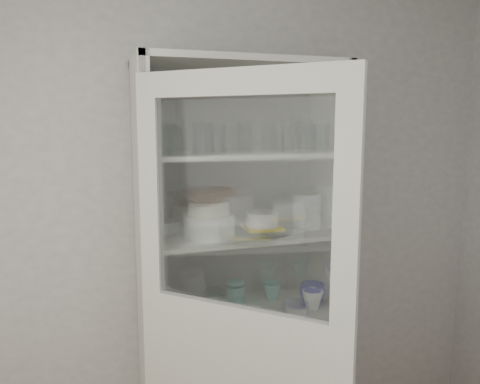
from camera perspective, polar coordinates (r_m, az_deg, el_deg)
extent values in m
cube|color=#A6A6A6|center=(2.51, -5.95, -3.18)|extent=(3.60, 0.02, 2.60)
cube|color=#B8B8B8|center=(2.32, -11.70, -10.71)|extent=(0.03, 0.45, 2.10)
cube|color=#B8B8B8|center=(2.59, 10.36, -8.57)|extent=(0.03, 0.45, 2.10)
cube|color=gray|center=(2.60, -1.44, -8.38)|extent=(1.00, 0.03, 2.10)
cube|color=#B8B8B8|center=(2.31, 0.00, 15.46)|extent=(1.00, 0.45, 0.03)
cube|color=silver|center=(2.65, 0.11, -22.28)|extent=(0.94, 0.42, 0.02)
cube|color=silver|center=(2.47, 0.11, -14.28)|extent=(0.94, 0.42, 0.02)
cube|color=silver|center=(2.34, 0.11, -5.21)|extent=(0.94, 0.42, 0.02)
cube|color=silver|center=(2.28, 0.12, 4.60)|extent=(0.94, 0.42, 0.02)
cube|color=#B8B8B8|center=(1.73, -0.10, 13.31)|extent=(0.67, 0.66, 0.10)
cube|color=#B8B8B8|center=(1.96, -10.76, -0.60)|extent=(0.09, 0.09, 0.80)
cube|color=#B8B8B8|center=(1.61, 12.91, -2.60)|extent=(0.09, 0.09, 0.80)
cube|color=silver|center=(1.75, -0.09, -1.54)|extent=(0.53, 0.51, 0.78)
cylinder|color=silver|center=(2.04, -9.66, 6.43)|extent=(0.08, 0.08, 0.15)
cylinder|color=silver|center=(2.05, -7.96, 6.14)|extent=(0.06, 0.06, 0.12)
cylinder|color=silver|center=(2.08, -4.78, 6.59)|extent=(0.09, 0.09, 0.15)
cylinder|color=silver|center=(2.13, -2.65, 6.49)|extent=(0.08, 0.08, 0.14)
cylinder|color=silver|center=(2.26, 7.97, 6.54)|extent=(0.08, 0.08, 0.14)
cylinder|color=silver|center=(2.30, 9.92, 6.70)|extent=(0.09, 0.09, 0.15)
cylinder|color=silver|center=(2.31, 9.71, 6.35)|extent=(0.07, 0.07, 0.12)
cylinder|color=silver|center=(2.20, -10.29, 6.44)|extent=(0.07, 0.07, 0.14)
cylinder|color=silver|center=(2.19, -8.50, 6.43)|extent=(0.09, 0.09, 0.14)
cylinder|color=silver|center=(2.27, 0.49, 6.66)|extent=(0.09, 0.09, 0.14)
cylinder|color=silver|center=(2.24, -2.62, 6.40)|extent=(0.07, 0.07, 0.12)
cylinder|color=silver|center=(2.37, 4.65, 6.70)|extent=(0.07, 0.07, 0.14)
cylinder|color=white|center=(2.25, -3.79, -4.05)|extent=(0.25, 0.25, 0.11)
cylinder|color=white|center=(2.40, -9.42, -4.05)|extent=(0.19, 0.19, 0.06)
cylinder|color=beige|center=(2.23, -3.81, -1.88)|extent=(0.22, 0.22, 0.06)
imported|color=#51331E|center=(2.22, -3.83, -0.38)|extent=(0.25, 0.25, 0.06)
cylinder|color=silver|center=(2.35, 2.69, -4.66)|extent=(0.33, 0.33, 0.02)
cube|color=yellow|center=(2.35, 2.69, -4.30)|extent=(0.20, 0.20, 0.01)
cylinder|color=white|center=(2.34, 2.70, -3.29)|extent=(0.17, 0.17, 0.07)
cylinder|color=silver|center=(2.46, 8.10, -2.24)|extent=(0.15, 0.15, 0.18)
imported|color=#111293|center=(2.54, 8.82, -12.15)|extent=(0.18, 0.18, 0.11)
imported|color=teal|center=(2.57, 3.93, -11.95)|extent=(0.13, 0.13, 0.09)
imported|color=white|center=(2.48, 8.83, -12.80)|extent=(0.13, 0.13, 0.10)
cylinder|color=teal|center=(2.50, -0.55, -12.45)|extent=(0.10, 0.10, 0.10)
ellipsoid|color=teal|center=(2.48, -0.55, -11.19)|extent=(0.10, 0.10, 0.02)
cylinder|color=#ABAAB1|center=(2.35, -7.28, -14.72)|extent=(0.11, 0.11, 0.04)
cylinder|color=white|center=(2.37, -9.76, -13.26)|extent=(0.16, 0.16, 0.14)
imported|color=beige|center=(2.59, -1.52, -21.81)|extent=(0.27, 0.27, 0.07)
cube|color=gray|center=(2.71, 7.20, -20.53)|extent=(0.25, 0.21, 0.07)
cylinder|color=silver|center=(2.35, 5.81, 6.46)|extent=(0.06, 0.06, 0.12)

